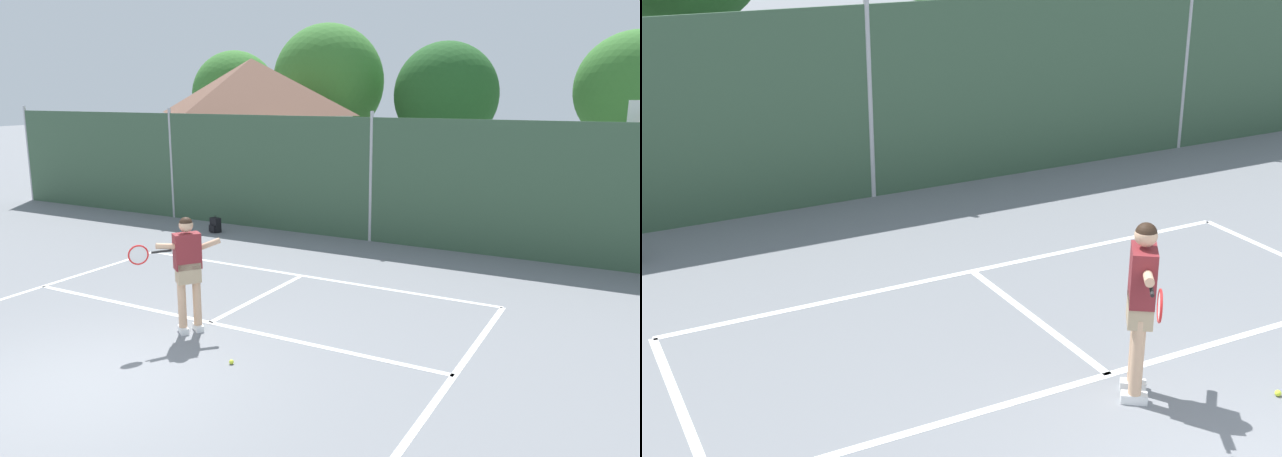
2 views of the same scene
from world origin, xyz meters
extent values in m
cube|color=white|center=(0.00, 5.50, 0.00)|extent=(8.20, 0.10, 0.01)
cube|color=white|center=(0.00, 2.48, 0.00)|extent=(8.20, 0.10, 0.01)
cube|color=white|center=(0.00, 3.96, 0.00)|extent=(0.10, 2.97, 0.01)
cube|color=#38563D|center=(0.00, 9.00, 1.56)|extent=(26.00, 0.05, 3.12)
cylinder|color=#B2B2B7|center=(0.00, 9.00, 1.64)|extent=(0.09, 0.09, 3.27)
cylinder|color=#B2B2B7|center=(6.50, 9.00, 1.64)|extent=(0.09, 0.09, 3.27)
cylinder|color=yellow|center=(6.03, 10.40, 1.52)|extent=(0.12, 0.12, 3.05)
cylinder|color=brown|center=(-0.96, 18.15, 0.97)|extent=(0.36, 0.36, 1.95)
cylinder|color=brown|center=(5.41, 18.15, 1.13)|extent=(0.36, 0.36, 2.25)
cylinder|color=brown|center=(10.33, 18.15, 0.94)|extent=(0.36, 0.36, 1.88)
cube|color=silver|center=(0.04, 2.13, 0.05)|extent=(0.28, 0.25, 0.10)
cube|color=silver|center=(-0.10, 1.93, 0.05)|extent=(0.28, 0.25, 0.10)
cylinder|color=tan|center=(0.04, 2.13, 0.51)|extent=(0.13, 0.13, 0.82)
cylinder|color=tan|center=(-0.10, 1.93, 0.51)|extent=(0.13, 0.13, 0.82)
cube|color=tan|center=(-0.03, 2.03, 0.98)|extent=(0.40, 0.43, 0.32)
cube|color=maroon|center=(-0.03, 2.03, 1.32)|extent=(0.43, 0.47, 0.56)
sphere|color=tan|center=(-0.03, 2.03, 1.73)|extent=(0.22, 0.22, 0.22)
sphere|color=black|center=(-0.03, 2.03, 1.75)|extent=(0.21, 0.21, 0.21)
cylinder|color=tan|center=(-0.12, 1.85, 1.42)|extent=(0.40, 0.51, 0.17)
cylinder|color=tan|center=(0.14, 2.26, 1.37)|extent=(0.37, 0.47, 0.22)
cylinder|color=black|center=(-0.22, 1.67, 1.37)|extent=(0.20, 0.27, 0.04)
torus|color=red|center=(-0.38, 1.36, 1.37)|extent=(0.20, 0.26, 0.30)
cylinder|color=silver|center=(-0.38, 1.36, 1.37)|extent=(0.16, 0.22, 0.26)
sphere|color=#CCE033|center=(1.26, 1.36, 0.03)|extent=(0.07, 0.07, 0.07)
camera|label=1|loc=(6.12, -5.06, 3.70)|focal=34.44mm
camera|label=2|loc=(-5.04, -3.89, 4.70)|focal=49.02mm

